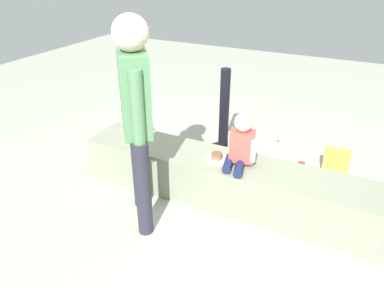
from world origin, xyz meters
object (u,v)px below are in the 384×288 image
(adult_standing, at_px, (136,107))
(gift_bag, at_px, (336,162))
(cake_plate, at_px, (217,158))
(cake_box_white, at_px, (276,171))
(handbag_brown_canvas, at_px, (148,142))
(child_seated, at_px, (241,144))
(party_cup_red, at_px, (301,167))
(handbag_black_leather, at_px, (221,164))
(water_bottle_near_gift, at_px, (277,149))

(adult_standing, distance_m, gift_bag, 2.25)
(cake_plate, height_order, cake_box_white, cake_plate)
(cake_plate, bearing_deg, handbag_brown_canvas, 154.63)
(child_seated, bearing_deg, cake_plate, -179.83)
(party_cup_red, xyz_separation_m, handbag_brown_canvas, (-1.71, -0.34, 0.08))
(child_seated, relative_size, cake_plate, 2.16)
(child_seated, xyz_separation_m, handbag_black_leather, (-0.35, 0.46, -0.54))
(party_cup_red, bearing_deg, gift_bag, 18.03)
(cake_plate, xyz_separation_m, handbag_black_leather, (-0.13, 0.46, -0.35))
(water_bottle_near_gift, relative_size, handbag_brown_canvas, 0.52)
(child_seated, relative_size, water_bottle_near_gift, 2.54)
(cake_box_white, bearing_deg, handbag_brown_canvas, -174.53)
(water_bottle_near_gift, bearing_deg, cake_plate, -105.00)
(adult_standing, bearing_deg, water_bottle_near_gift, 65.11)
(child_seated, bearing_deg, gift_bag, 52.59)
(gift_bag, height_order, party_cup_red, gift_bag)
(gift_bag, relative_size, party_cup_red, 3.17)
(cake_box_white, xyz_separation_m, handbag_brown_canvas, (-1.49, -0.14, 0.07))
(party_cup_red, distance_m, cake_box_white, 0.30)
(party_cup_red, xyz_separation_m, handbag_black_leather, (-0.76, -0.39, 0.05))
(cake_plate, relative_size, handbag_brown_canvas, 0.61)
(party_cup_red, bearing_deg, water_bottle_near_gift, 142.70)
(cake_plate, xyz_separation_m, cake_box_white, (0.40, 0.66, -0.39))
(handbag_black_leather, distance_m, handbag_brown_canvas, 0.95)
(child_seated, distance_m, gift_bag, 1.31)
(child_seated, bearing_deg, cake_box_white, 74.15)
(cake_plate, distance_m, cake_box_white, 0.86)
(cake_plate, relative_size, cake_box_white, 0.77)
(party_cup_red, distance_m, handbag_brown_canvas, 1.74)
(adult_standing, bearing_deg, handbag_brown_canvas, 120.58)
(child_seated, bearing_deg, adult_standing, -141.87)
(child_seated, xyz_separation_m, gift_bag, (0.74, 0.97, -0.49))
(child_seated, xyz_separation_m, party_cup_red, (0.41, 0.86, -0.59))
(handbag_brown_canvas, bearing_deg, handbag_black_leather, -2.96)
(child_seated, relative_size, handbag_black_leather, 1.63)
(child_seated, height_order, cake_plate, child_seated)
(gift_bag, bearing_deg, cake_box_white, -150.70)
(adult_standing, relative_size, handbag_black_leather, 5.86)
(child_seated, distance_m, handbag_brown_canvas, 1.49)
(child_seated, xyz_separation_m, water_bottle_near_gift, (0.08, 1.11, -0.56))
(cake_box_white, relative_size, handbag_black_leather, 0.99)
(gift_bag, bearing_deg, child_seated, -127.41)
(cake_box_white, bearing_deg, party_cup_red, 42.45)
(adult_standing, height_order, gift_bag, adult_standing)
(child_seated, distance_m, adult_standing, 0.95)
(adult_standing, distance_m, cake_plate, 0.92)
(adult_standing, relative_size, water_bottle_near_gift, 9.08)
(adult_standing, bearing_deg, party_cup_red, 52.00)
(cake_plate, xyz_separation_m, party_cup_red, (0.62, 0.86, -0.40))
(water_bottle_near_gift, xyz_separation_m, party_cup_red, (0.33, -0.25, -0.03))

